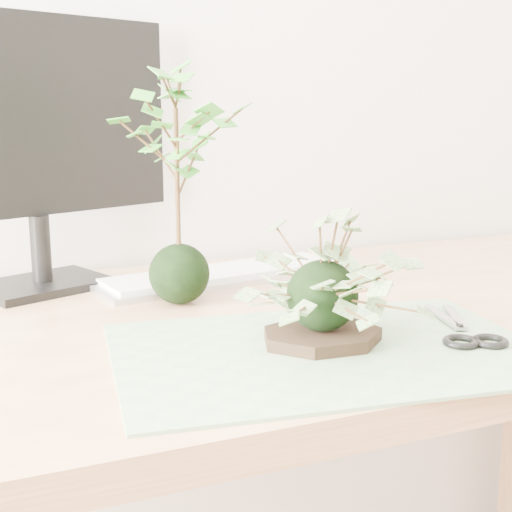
% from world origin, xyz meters
% --- Properties ---
extents(desk, '(1.60, 0.70, 0.74)m').
position_xyz_m(desk, '(0.09, 1.23, 0.65)').
color(desk, tan).
rests_on(desk, ground_plane).
extents(cutting_mat, '(0.53, 0.39, 0.00)m').
position_xyz_m(cutting_mat, '(0.05, 1.04, 0.74)').
color(cutting_mat, '#689468').
rests_on(cutting_mat, desk).
extents(stone_dish, '(0.16, 0.16, 0.01)m').
position_xyz_m(stone_dish, '(0.05, 1.07, 0.75)').
color(stone_dish, black).
rests_on(stone_dish, cutting_mat).
extents(ivy_kokedama, '(0.30, 0.30, 0.17)m').
position_xyz_m(ivy_kokedama, '(0.05, 1.07, 0.84)').
color(ivy_kokedama, black).
rests_on(ivy_kokedama, stone_dish).
extents(maple_kokedama, '(0.24, 0.24, 0.37)m').
position_xyz_m(maple_kokedama, '(-0.05, 1.31, 1.00)').
color(maple_kokedama, black).
rests_on(maple_kokedama, desk).
extents(keyboard, '(0.44, 0.19, 0.02)m').
position_xyz_m(keyboard, '(0.06, 1.43, 0.75)').
color(keyboard, '#B9B8C3').
rests_on(keyboard, desk).
extents(monitor, '(0.45, 0.21, 0.42)m').
position_xyz_m(monitor, '(-0.22, 1.49, 0.98)').
color(monitor, black).
rests_on(monitor, desk).
extents(scissors, '(0.09, 0.18, 0.01)m').
position_xyz_m(scissors, '(0.23, 1.01, 0.75)').
color(scissors, '#9B9B9E').
rests_on(scissors, cutting_mat).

